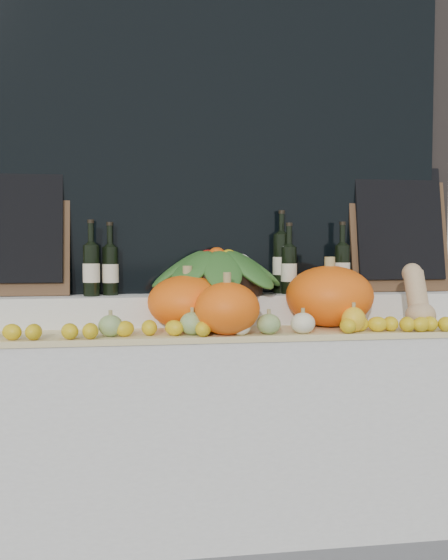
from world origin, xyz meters
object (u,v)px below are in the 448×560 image
Objects in this scene: butternut_squash at (417,299)px; wine_bottle_tall at (281,263)px; pumpkin_right at (329,296)px; produce_bowl at (217,272)px; pumpkin_left at (188,302)px.

wine_bottle_tall reaches higher than butternut_squash.
produce_bowl is (-0.49, 0.17, 0.11)m from pumpkin_right.
pumpkin_right is 1.38× the size of butternut_squash.
pumpkin_left is 0.54m from wine_bottle_tall.
wine_bottle_tall reaches higher than pumpkin_right.
pumpkin_left is 1.23× the size of butternut_squash.
pumpkin_right is 0.53m from produce_bowl.
wine_bottle_tall is at bearing 24.80° from pumpkin_left.
pumpkin_left is at bearing -155.20° from wine_bottle_tall.
butternut_squash is at bearing -15.83° from pumpkin_right.
wine_bottle_tall is (0.47, 0.22, 0.16)m from pumpkin_left.
pumpkin_right is (0.64, -0.01, 0.02)m from pumpkin_left.
pumpkin_left is 0.54× the size of produce_bowl.
produce_bowl is at bearing 162.05° from butternut_squash.
wine_bottle_tall is at bearing 126.18° from pumpkin_right.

